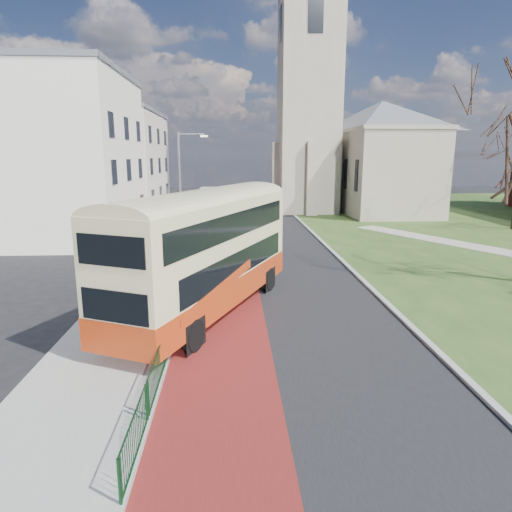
{
  "coord_description": "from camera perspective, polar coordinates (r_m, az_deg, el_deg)",
  "views": [
    {
      "loc": [
        -0.8,
        -15.51,
        6.58
      ],
      "look_at": [
        0.3,
        5.04,
        2.0
      ],
      "focal_mm": 32.0,
      "sensor_mm": 36.0,
      "label": 1
    }
  ],
  "objects": [
    {
      "name": "bus",
      "position": [
        18.87,
        -6.18,
        1.08
      ],
      "size": [
        7.42,
        12.04,
        5.0
      ],
      "rotation": [
        0.0,
        0.0,
        -0.42
      ],
      "color": "#A4310F",
      "rests_on": "ground"
    },
    {
      "name": "street_block_far",
      "position": [
        55.12,
        -17.25,
        11.14
      ],
      "size": [
        10.3,
        16.3,
        11.5
      ],
      "color": "beige",
      "rests_on": "ground"
    },
    {
      "name": "streetlamp",
      "position": [
        33.76,
        -9.2,
        9.01
      ],
      "size": [
        2.13,
        0.18,
        8.0
      ],
      "color": "gray",
      "rests_on": "pavement_west"
    },
    {
      "name": "gothic_church",
      "position": [
        55.54,
        11.52,
        19.07
      ],
      "size": [
        16.38,
        18.0,
        40.0
      ],
      "color": "gray",
      "rests_on": "ground"
    },
    {
      "name": "kerb_west",
      "position": [
        36.17,
        -6.5,
        2.08
      ],
      "size": [
        0.25,
        120.0,
        0.13
      ],
      "primitive_type": "cube",
      "color": "#999993",
      "rests_on": "ground"
    },
    {
      "name": "kerb_east",
      "position": [
        38.69,
        7.26,
        2.74
      ],
      "size": [
        0.25,
        80.0,
        0.13
      ],
      "primitive_type": "cube",
      "color": "#999993",
      "rests_on": "ground"
    },
    {
      "name": "street_block_near",
      "position": [
        39.77,
        -22.93,
        11.48
      ],
      "size": [
        10.3,
        14.3,
        13.0
      ],
      "color": "silver",
      "rests_on": "ground"
    },
    {
      "name": "ground",
      "position": [
        16.87,
        -0.11,
        -10.41
      ],
      "size": [
        160.0,
        160.0,
        0.0
      ],
      "primitive_type": "plane",
      "color": "black",
      "rests_on": "ground"
    },
    {
      "name": "pavement_west",
      "position": [
        36.35,
        -9.65,
        2.03
      ],
      "size": [
        4.0,
        120.0,
        0.12
      ],
      "primitive_type": "cube",
      "color": "gray",
      "rests_on": "ground"
    },
    {
      "name": "road_carriageway",
      "position": [
        36.19,
        0.63,
        2.07
      ],
      "size": [
        9.0,
        120.0,
        0.01
      ],
      "primitive_type": "cube",
      "color": "black",
      "rests_on": "ground"
    },
    {
      "name": "pedestrian_railing",
      "position": [
        20.53,
        -8.97,
        -4.68
      ],
      "size": [
        0.07,
        24.0,
        1.12
      ],
      "color": "#0C3418",
      "rests_on": "ground"
    },
    {
      "name": "bus_lane",
      "position": [
        36.12,
        -3.65,
        2.03
      ],
      "size": [
        3.4,
        120.0,
        0.01
      ],
      "primitive_type": "cube",
      "color": "#591414",
      "rests_on": "ground"
    }
  ]
}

